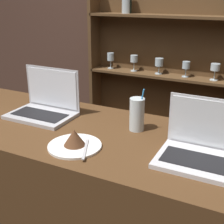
% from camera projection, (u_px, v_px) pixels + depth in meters
% --- Properties ---
extents(bar_counter, '(1.84, 0.66, 1.03)m').
position_uv_depth(bar_counter, '(83.00, 217.00, 1.66)').
color(bar_counter, '#4C3019').
rests_on(bar_counter, ground_plane).
extents(back_wall, '(7.00, 0.06, 2.70)m').
position_uv_depth(back_wall, '(168.00, 31.00, 2.49)').
color(back_wall, '#4C3328').
rests_on(back_wall, ground_plane).
extents(back_shelf, '(1.20, 0.18, 1.84)m').
position_uv_depth(back_shelf, '(160.00, 80.00, 2.57)').
color(back_shelf, brown).
rests_on(back_shelf, ground_plane).
extents(laptop_near, '(0.33, 0.23, 0.24)m').
position_uv_depth(laptop_near, '(45.00, 105.00, 1.63)').
color(laptop_near, '#ADADB2').
rests_on(laptop_near, bar_counter).
extents(laptop_far, '(0.30, 0.24, 0.23)m').
position_uv_depth(laptop_far, '(200.00, 147.00, 1.19)').
color(laptop_far, silver).
rests_on(laptop_far, bar_counter).
extents(cake_plate, '(0.22, 0.22, 0.08)m').
position_uv_depth(cake_plate, '(75.00, 141.00, 1.29)').
color(cake_plate, white).
rests_on(cake_plate, bar_counter).
extents(water_glass, '(0.07, 0.07, 0.20)m').
position_uv_depth(water_glass, '(137.00, 114.00, 1.44)').
color(water_glass, silver).
rests_on(water_glass, bar_counter).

